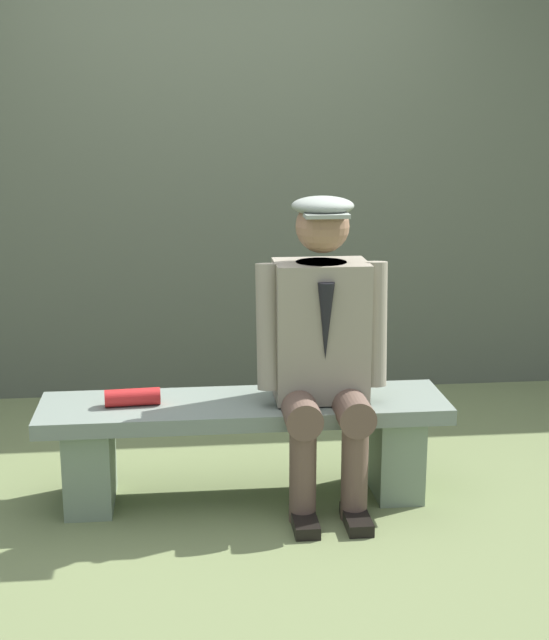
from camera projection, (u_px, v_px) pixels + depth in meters
name	position (u px, v px, depth m)	size (l,w,h in m)	color
ground_plane	(245.00, 496.00, 3.97)	(30.00, 30.00, 0.00)	#657245
bench	(244.00, 433.00, 3.90)	(1.72, 0.43, 0.44)	slate
seated_man	(322.00, 341.00, 3.78)	(0.55, 0.57, 1.30)	gray
rolled_magazine	(133.00, 397.00, 3.80)	(0.07, 0.07, 0.23)	#B21E1E
stadium_wall	(223.00, 194.00, 5.23)	(12.00, 0.24, 2.30)	#495041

